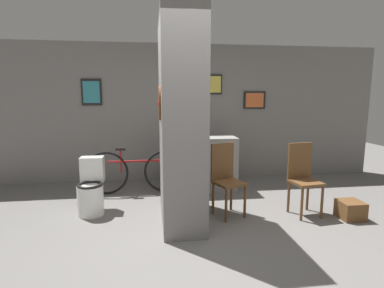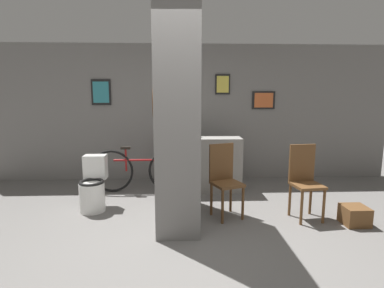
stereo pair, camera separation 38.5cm
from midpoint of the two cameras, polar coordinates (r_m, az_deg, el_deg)
name	(u,v)px [view 1 (the left image)]	position (r m, az deg, el deg)	size (l,w,h in m)	color
ground_plane	(200,240)	(3.59, -1.79, -17.95)	(14.00, 14.00, 0.00)	slate
wall_back	(179,113)	(5.82, -4.47, 5.89)	(8.00, 0.09, 2.60)	gray
pillar_center	(181,122)	(3.84, -5.08, 4.14)	(0.55, 1.29, 2.60)	gray
counter_shelf	(200,164)	(5.17, -0.57, -3.88)	(1.24, 0.44, 0.93)	gray
toilet	(91,190)	(4.51, -21.04, -8.24)	(0.35, 0.51, 0.77)	white
chair_near_pillar	(226,177)	(4.12, 3.85, -6.23)	(0.47, 0.47, 0.99)	brown
chair_by_doorway	(303,176)	(4.36, 18.04, -5.81)	(0.41, 0.41, 0.99)	brown
bicycle	(136,171)	(5.16, -12.67, -5.13)	(1.72, 0.42, 0.79)	black
bottle_tall	(191,131)	(5.14, -2.29, 2.43)	(0.09, 0.09, 0.27)	#267233
floor_crate	(350,210)	(4.54, 25.80, -11.25)	(0.30, 0.30, 0.24)	brown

